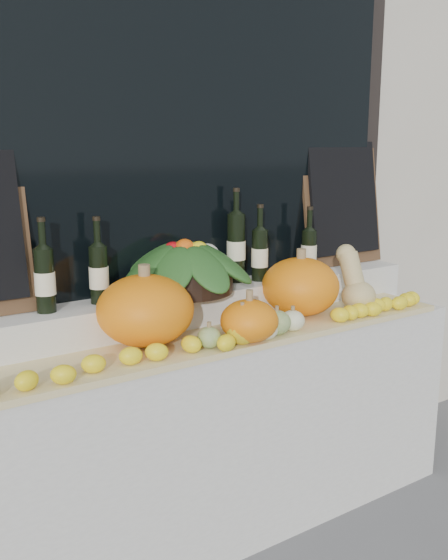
# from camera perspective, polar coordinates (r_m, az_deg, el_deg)

# --- Properties ---
(storefront_facade) EXTENTS (7.00, 0.94, 4.50)m
(storefront_facade) POSITION_cam_1_polar(r_m,az_deg,el_deg) (3.16, -8.82, 23.18)
(storefront_facade) COLOR beige
(storefront_facade) RESTS_ON ground
(display_sill) EXTENTS (2.30, 0.55, 0.88)m
(display_sill) POSITION_cam_1_polar(r_m,az_deg,el_deg) (2.76, -0.90, -13.65)
(display_sill) COLOR silver
(display_sill) RESTS_ON ground
(rear_tier) EXTENTS (2.30, 0.25, 0.16)m
(rear_tier) POSITION_cam_1_polar(r_m,az_deg,el_deg) (2.69, -2.68, -2.46)
(rear_tier) COLOR silver
(rear_tier) RESTS_ON display_sill
(straw_bedding) EXTENTS (2.10, 0.32, 0.02)m
(straw_bedding) POSITION_cam_1_polar(r_m,az_deg,el_deg) (2.49, 0.65, -5.33)
(straw_bedding) COLOR tan
(straw_bedding) RESTS_ON display_sill
(pumpkin_left) EXTENTS (0.38, 0.38, 0.27)m
(pumpkin_left) POSITION_cam_1_polar(r_m,az_deg,el_deg) (2.36, -7.21, -2.75)
(pumpkin_left) COLOR orange
(pumpkin_left) RESTS_ON straw_bedding
(pumpkin_right) EXTENTS (0.40, 0.40, 0.26)m
(pumpkin_right) POSITION_cam_1_polar(r_m,az_deg,el_deg) (2.76, 7.00, -0.59)
(pumpkin_right) COLOR orange
(pumpkin_right) RESTS_ON straw_bedding
(pumpkin_center) EXTENTS (0.24, 0.24, 0.16)m
(pumpkin_center) POSITION_cam_1_polar(r_m,az_deg,el_deg) (2.39, 2.33, -3.74)
(pumpkin_center) COLOR orange
(pumpkin_center) RESTS_ON straw_bedding
(butternut_squash) EXTENTS (0.15, 0.21, 0.29)m
(butternut_squash) POSITION_cam_1_polar(r_m,az_deg,el_deg) (2.88, 11.90, -0.36)
(butternut_squash) COLOR tan
(butternut_squash) RESTS_ON straw_bedding
(decorative_gourds) EXTENTS (0.49, 0.15, 0.17)m
(decorative_gourds) POSITION_cam_1_polar(r_m,az_deg,el_deg) (2.41, 2.98, -4.21)
(decorative_gourds) COLOR #326A1F
(decorative_gourds) RESTS_ON straw_bedding
(lemon_heap) EXTENTS (2.20, 0.16, 0.06)m
(lemon_heap) POSITION_cam_1_polar(r_m,az_deg,el_deg) (2.39, 2.16, -4.99)
(lemon_heap) COLOR yellow
(lemon_heap) RESTS_ON straw_bedding
(produce_bowl) EXTENTS (0.61, 0.61, 0.23)m
(produce_bowl) POSITION_cam_1_polar(r_m,az_deg,el_deg) (2.61, -3.59, 1.31)
(produce_bowl) COLOR black
(produce_bowl) RESTS_ON rear_tier
(wine_bottle_far_left) EXTENTS (0.08, 0.08, 0.35)m
(wine_bottle_far_left) POSITION_cam_1_polar(r_m,az_deg,el_deg) (2.37, -16.07, 0.08)
(wine_bottle_far_left) COLOR black
(wine_bottle_far_left) RESTS_ON rear_tier
(wine_bottle_near_left) EXTENTS (0.08, 0.08, 0.34)m
(wine_bottle_near_left) POSITION_cam_1_polar(r_m,az_deg,el_deg) (2.46, -11.38, 0.60)
(wine_bottle_near_left) COLOR black
(wine_bottle_near_left) RESTS_ON rear_tier
(wine_bottle_tall) EXTENTS (0.08, 0.08, 0.42)m
(wine_bottle_tall) POSITION_cam_1_polar(r_m,az_deg,el_deg) (2.78, 1.11, 3.03)
(wine_bottle_tall) COLOR black
(wine_bottle_tall) RESTS_ON rear_tier
(wine_bottle_near_right) EXTENTS (0.08, 0.08, 0.34)m
(wine_bottle_near_right) POSITION_cam_1_polar(r_m,az_deg,el_deg) (2.82, 3.28, 2.39)
(wine_bottle_near_right) COLOR black
(wine_bottle_near_right) RESTS_ON rear_tier
(wine_bottle_far_right) EXTENTS (0.08, 0.08, 0.32)m
(wine_bottle_far_right) POSITION_cam_1_polar(r_m,az_deg,el_deg) (3.01, 7.76, 2.70)
(wine_bottle_far_right) COLOR black
(wine_bottle_far_right) RESTS_ON rear_tier
(chalkboard_right) EXTENTS (0.50, 0.12, 0.62)m
(chalkboard_right) POSITION_cam_1_polar(r_m,az_deg,el_deg) (3.23, 10.80, 7.10)
(chalkboard_right) COLOR #4C331E
(chalkboard_right) RESTS_ON rear_tier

